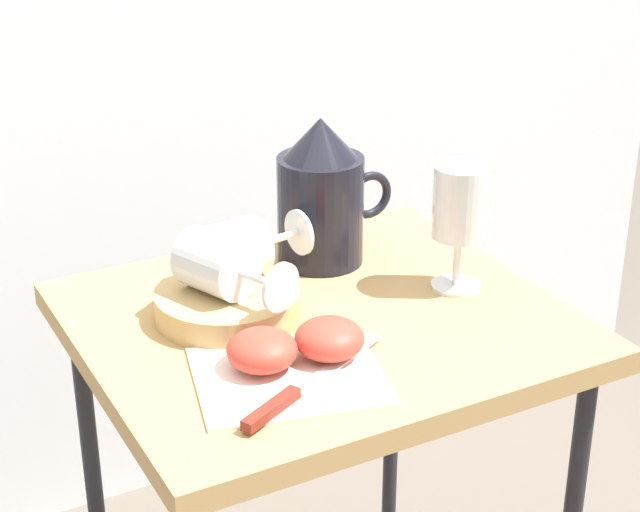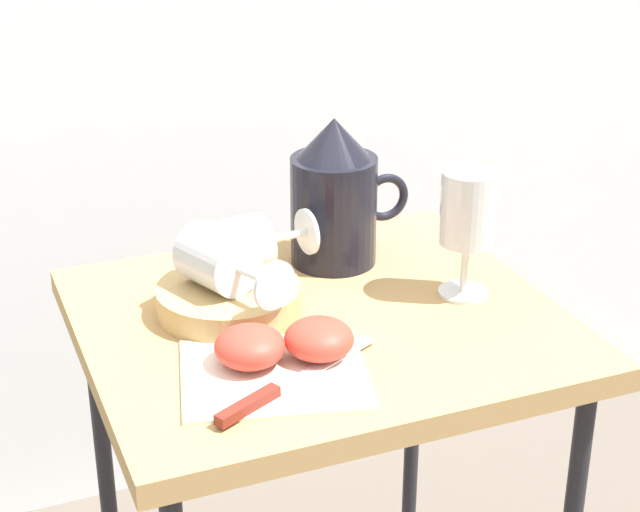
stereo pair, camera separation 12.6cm
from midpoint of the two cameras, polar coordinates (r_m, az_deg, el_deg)
The scene contains 10 objects.
table at distance 1.33m, azimuth 2.73°, elevation -5.82°, with size 0.58×0.51×0.69m.
linen_napkin at distance 1.17m, azimuth 0.60°, elevation -6.50°, with size 0.20×0.17×0.00m, color silver.
basket_tray at distance 1.30m, azimuth -2.20°, elevation -2.41°, with size 0.18×0.18×0.04m, color tan.
pitcher at distance 1.41m, azimuth 3.36°, elevation 2.72°, with size 0.17×0.12×0.20m.
wine_glass_upright at distance 1.32m, azimuth 10.73°, elevation 2.14°, with size 0.07×0.07×0.17m.
wine_glass_tipped_near at distance 1.27m, azimuth -2.61°, elevation -0.27°, with size 0.12×0.16×0.08m.
wine_glass_tipped_far at distance 1.30m, azimuth -1.79°, elevation 0.41°, with size 0.16×0.09×0.07m.
apple_half_left at distance 1.17m, azimuth -0.75°, elevation -5.01°, with size 0.08×0.08×0.04m, color #CC3D2D.
apple_half_right at distance 1.19m, azimuth 2.99°, elevation -4.58°, with size 0.08×0.08×0.04m, color #CC3D2D.
knife at distance 1.13m, azimuth 0.82°, elevation -7.38°, with size 0.22×0.12×0.01m.
Camera 2 is at (-0.43, -1.06, 1.30)m, focal length 59.11 mm.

